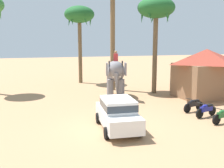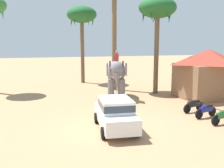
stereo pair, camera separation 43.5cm
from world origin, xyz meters
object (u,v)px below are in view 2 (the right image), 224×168
palm_tree_behind_elephant (158,11)px  roadside_hut (207,72)px  car_sedan_foreground (115,113)px  elephant_with_mahout (116,73)px  motorcycle_second_in_row (223,116)px  motorcycle_mid_row (206,110)px  palm_tree_left_of_road (82,17)px  motorcycle_fourth_in_row (194,105)px

palm_tree_behind_elephant → roadside_hut: palm_tree_behind_elephant is taller
car_sedan_foreground → elephant_with_mahout: (2.26, 7.74, 1.06)m
roadside_hut → motorcycle_second_in_row: bearing=-117.0°
car_sedan_foreground → motorcycle_mid_row: 6.04m
car_sedan_foreground → palm_tree_left_of_road: palm_tree_left_of_road is taller
motorcycle_mid_row → palm_tree_behind_elephant: size_ratio=0.21×
motorcycle_fourth_in_row → palm_tree_behind_elephant: palm_tree_behind_elephant is taller
motorcycle_mid_row → motorcycle_second_in_row: bearing=-82.6°
palm_tree_left_of_road → elephant_with_mahout: bearing=-79.6°
motorcycle_mid_row → motorcycle_fourth_in_row: size_ratio=1.00×
elephant_with_mahout → roadside_hut: (7.09, -2.15, 0.13)m
palm_tree_left_of_road → palm_tree_behind_elephant: bearing=-54.8°
elephant_with_mahout → roadside_hut: 7.41m
motorcycle_mid_row → motorcycle_fourth_in_row: (-0.03, 1.32, 0.00)m
elephant_with_mahout → motorcycle_mid_row: 8.12m
palm_tree_behind_elephant → palm_tree_left_of_road: (-5.35, 7.57, -0.02)m
motorcycle_fourth_in_row → roadside_hut: bearing=46.5°
palm_tree_behind_elephant → motorcycle_fourth_in_row: bearing=-91.4°
motorcycle_mid_row → car_sedan_foreground: bearing=-173.4°
car_sedan_foreground → motorcycle_fourth_in_row: bearing=18.7°
motorcycle_fourth_in_row → motorcycle_mid_row: bearing=-88.6°
roadside_hut → motorcycle_mid_row: bearing=-124.5°
motorcycle_fourth_in_row → palm_tree_left_of_road: size_ratio=0.21×
motorcycle_second_in_row → roadside_hut: bearing=63.0°
motorcycle_second_in_row → motorcycle_fourth_in_row: size_ratio=1.01×
car_sedan_foreground → motorcycle_fourth_in_row: car_sedan_foreground is taller
motorcycle_second_in_row → motorcycle_mid_row: bearing=97.4°
car_sedan_foreground → palm_tree_behind_elephant: palm_tree_behind_elephant is taller
elephant_with_mahout → palm_tree_left_of_road: 9.85m
motorcycle_mid_row → roadside_hut: roadside_hut is taller
elephant_with_mahout → motorcycle_mid_row: elephant_with_mahout is taller
elephant_with_mahout → motorcycle_second_in_row: elephant_with_mahout is taller
car_sedan_foreground → elephant_with_mahout: elephant_with_mahout is taller
palm_tree_left_of_road → roadside_hut: palm_tree_left_of_road is taller
elephant_with_mahout → motorcycle_fourth_in_row: bearing=-57.2°
elephant_with_mahout → motorcycle_fourth_in_row: (3.69, -5.72, -1.53)m
car_sedan_foreground → motorcycle_mid_row: bearing=6.6°
motorcycle_second_in_row → motorcycle_mid_row: same height
elephant_with_mahout → motorcycle_second_in_row: 9.39m
palm_tree_left_of_road → roadside_hut: (8.60, -10.39, -5.04)m
motorcycle_mid_row → elephant_with_mahout: bearing=117.9°
car_sedan_foreground → elephant_with_mahout: 8.13m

